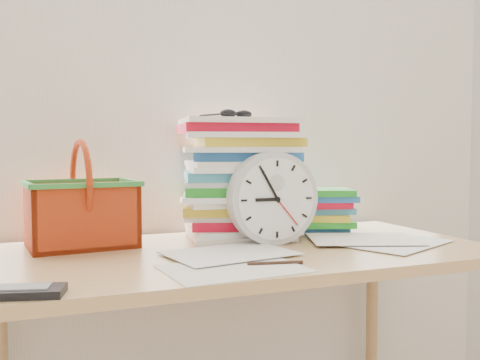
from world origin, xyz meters
name	(u,v)px	position (x,y,z in m)	size (l,w,h in m)	color
curtain	(202,70)	(0.00, 1.98, 1.30)	(2.40, 0.01, 2.50)	white
desk	(244,275)	(0.00, 1.60, 0.68)	(1.40, 0.70, 0.75)	tan
paper_stack	(242,178)	(0.07, 1.80, 0.94)	(0.37, 0.31, 0.38)	white
clock	(273,198)	(0.11, 1.64, 0.89)	(0.27, 0.27, 0.05)	#BDBDBD
sunglasses	(236,114)	(0.05, 1.79, 1.14)	(0.14, 0.12, 0.03)	black
book_stack	(320,210)	(0.36, 1.80, 0.82)	(0.25, 0.19, 0.15)	white
basket	(81,194)	(-0.42, 1.81, 0.90)	(0.30, 0.23, 0.30)	#C73D13
pen	(275,263)	(-0.01, 1.38, 0.75)	(0.01, 0.01, 0.14)	black
calculator	(21,292)	(-0.58, 1.31, 0.76)	(0.16, 0.07, 0.02)	black
scattered_papers	(244,247)	(0.00, 1.60, 0.76)	(1.26, 0.42, 0.02)	white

